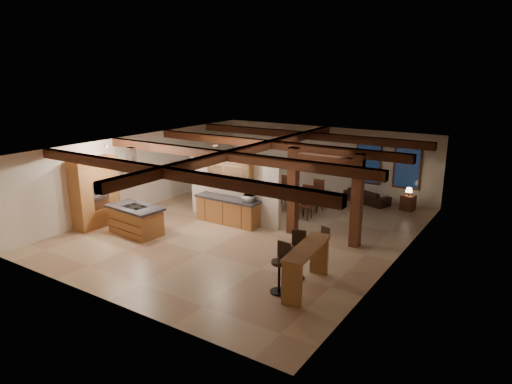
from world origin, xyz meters
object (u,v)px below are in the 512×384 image
kitchen_island (136,220)px  dining_table (296,204)px  bar_counter (307,260)px  sofa (367,196)px

kitchen_island → dining_table: 6.10m
bar_counter → dining_table: bearing=120.6°
sofa → bar_counter: bar_counter is taller
sofa → bar_counter: size_ratio=0.87×
dining_table → kitchen_island: bearing=-105.3°
kitchen_island → sofa: (5.16, 7.74, -0.20)m
dining_table → bar_counter: size_ratio=0.74×
dining_table → sofa: dining_table is taller
dining_table → sofa: bearing=70.1°
dining_table → sofa: (1.92, 2.57, -0.01)m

